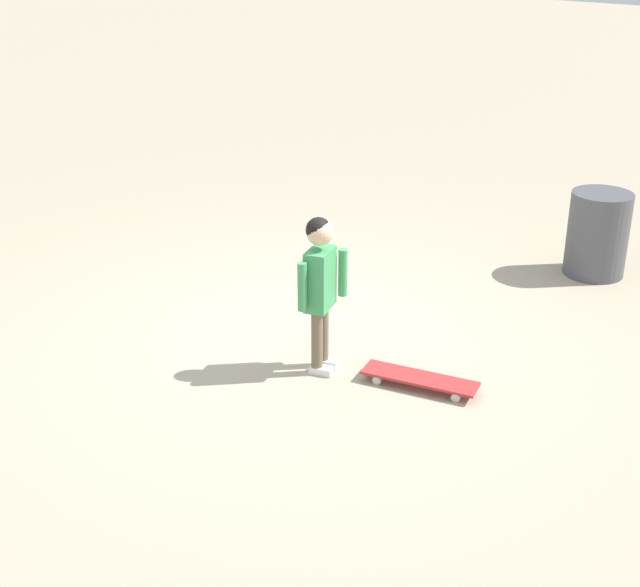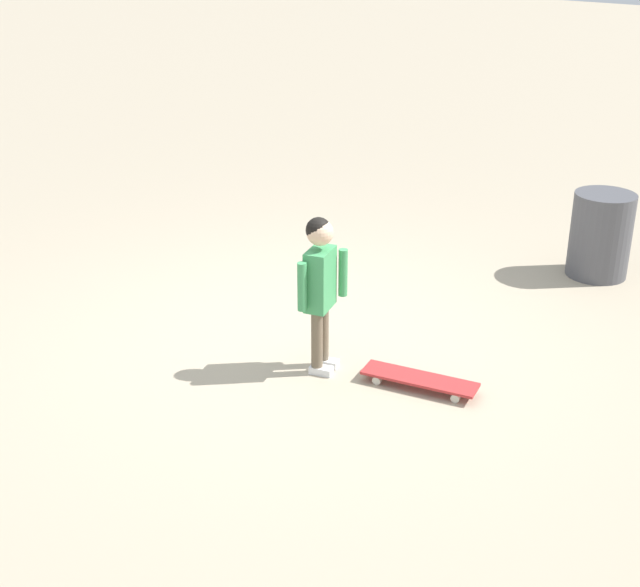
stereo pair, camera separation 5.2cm
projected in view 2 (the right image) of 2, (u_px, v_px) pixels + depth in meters
name	position (u px, v px, depth m)	size (l,w,h in m)	color
ground_plane	(304.00, 338.00, 6.19)	(50.00, 50.00, 0.00)	tan
child_person	(320.00, 278.00, 5.51)	(0.24, 0.41, 1.06)	brown
skateboard	(420.00, 379.00, 5.53)	(0.77, 0.38, 0.07)	#B22D2D
trash_bin	(601.00, 235.00, 7.13)	(0.50, 0.50, 0.71)	#4C4C51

